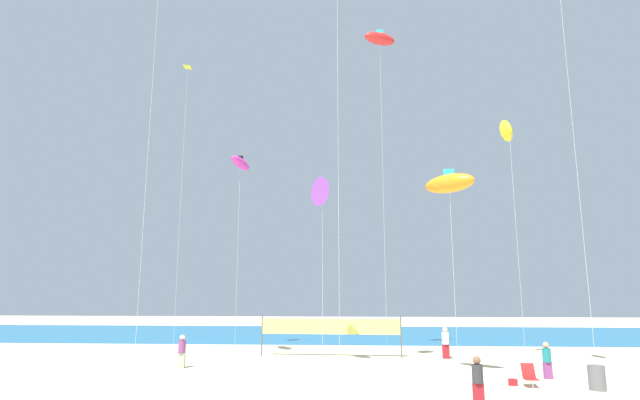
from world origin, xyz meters
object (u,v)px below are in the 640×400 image
at_px(beach_handbag, 513,382).
at_px(kite_yellow_diamond, 187,73).
at_px(beachgoer_white_shirt, 445,342).
at_px(beachgoer_plum_shirt, 182,350).
at_px(kite_yellow_delta, 509,130).
at_px(volleyball_net, 330,328).
at_px(kite_magenta_inflatable, 240,163).
at_px(trash_barrel, 597,378).
at_px(folding_beach_chair, 530,375).
at_px(kite_violet_delta, 322,192).
at_px(beachgoer_teal_shirt, 547,359).
at_px(beachgoer_charcoal_shirt, 478,379).
at_px(kite_red_inflatable, 380,39).
at_px(kite_orange_inflatable, 449,183).

height_order(beach_handbag, kite_yellow_diamond, kite_yellow_diamond).
bearing_deg(beachgoer_white_shirt, beachgoer_plum_shirt, -118.01).
bearing_deg(kite_yellow_delta, kite_yellow_diamond, 157.51).
xyz_separation_m(volleyball_net, kite_yellow_delta, (10.34, -2.54, 11.14)).
distance_m(beach_handbag, kite_magenta_inflatable, 22.49).
bearing_deg(beach_handbag, trash_barrel, -14.71).
bearing_deg(kite_yellow_diamond, folding_beach_chair, -37.52).
relative_size(kite_violet_delta, kite_magenta_inflatable, 0.74).
distance_m(kite_violet_delta, kite_magenta_inflatable, 10.72).
bearing_deg(kite_violet_delta, kite_magenta_inflatable, 128.78).
bearing_deg(folding_beach_chair, kite_yellow_delta, 33.95).
distance_m(beachgoer_white_shirt, beachgoer_teal_shirt, 7.29).
bearing_deg(folding_beach_chair, beachgoer_white_shirt, 62.80).
bearing_deg(beachgoer_teal_shirt, beachgoer_white_shirt, -113.40).
xyz_separation_m(beachgoer_charcoal_shirt, kite_magenta_inflatable, (-12.01, 15.81, 11.83)).
bearing_deg(kite_yellow_delta, kite_red_inflatable, 157.90).
distance_m(volleyball_net, kite_orange_inflatable, 11.92).
xyz_separation_m(beachgoer_plum_shirt, folding_beach_chair, (15.63, -3.95, -0.40)).
bearing_deg(volleyball_net, beachgoer_white_shirt, -3.46).
distance_m(kite_orange_inflatable, kite_yellow_diamond, 25.95).
height_order(folding_beach_chair, kite_red_inflatable, kite_red_inflatable).
xyz_separation_m(beachgoer_teal_shirt, volleyball_net, (-9.83, 6.95, 0.80)).
height_order(beachgoer_white_shirt, beach_handbag, beachgoer_white_shirt).
xyz_separation_m(beachgoer_charcoal_shirt, kite_orange_inflatable, (0.31, 4.77, 7.77)).
distance_m(beach_handbag, kite_yellow_delta, 14.28).
relative_size(beachgoer_charcoal_shirt, kite_red_inflatable, 0.08).
relative_size(beachgoer_teal_shirt, trash_barrel, 1.69).
height_order(kite_red_inflatable, kite_yellow_diamond, kite_yellow_diamond).
distance_m(beachgoer_charcoal_shirt, kite_magenta_inflatable, 23.11).
bearing_deg(kite_magenta_inflatable, beachgoer_charcoal_shirt, -52.78).
xyz_separation_m(volleyball_net, kite_yellow_diamond, (-11.81, 6.63, 19.52)).
distance_m(beachgoer_charcoal_shirt, kite_yellow_diamond, 32.83).
xyz_separation_m(trash_barrel, kite_yellow_delta, (-0.41, 6.92, 12.31)).
height_order(beachgoer_charcoal_shirt, kite_yellow_diamond, kite_yellow_diamond).
bearing_deg(kite_magenta_inflatable, kite_yellow_delta, -19.25).
bearing_deg(trash_barrel, beachgoer_plum_shirt, 165.90).
xyz_separation_m(beach_handbag, kite_orange_inflatable, (-1.96, 0.99, 8.49)).
distance_m(kite_red_inflatable, kite_magenta_inflatable, 12.72).
xyz_separation_m(kite_violet_delta, kite_yellow_delta, (10.53, 1.96, 3.83)).
relative_size(beachgoer_charcoal_shirt, kite_violet_delta, 0.16).
bearing_deg(kite_yellow_delta, kite_magenta_inflatable, 160.75).
bearing_deg(kite_red_inflatable, kite_orange_inflatable, -72.61).
bearing_deg(kite_magenta_inflatable, trash_barrel, -36.59).
relative_size(volleyball_net, beach_handbag, 24.69).
bearing_deg(kite_yellow_diamond, beachgoer_white_shirt, -20.89).
relative_size(beachgoer_white_shirt, kite_red_inflatable, 0.08).
bearing_deg(kite_magenta_inflatable, beach_handbag, -40.09).
xyz_separation_m(beachgoer_plum_shirt, beachgoer_charcoal_shirt, (12.75, -7.53, -0.01)).
bearing_deg(folding_beach_chair, kite_orange_inflatable, 115.95).
height_order(beachgoer_plum_shirt, kite_violet_delta, kite_violet_delta).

